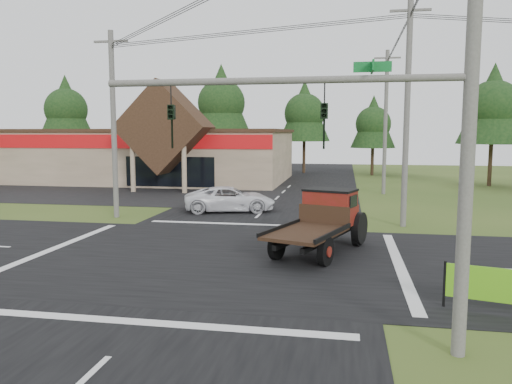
# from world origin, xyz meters

# --- Properties ---
(ground) EXTENTS (120.00, 120.00, 0.00)m
(ground) POSITION_xyz_m (0.00, 0.00, 0.00)
(ground) COLOR #374E1C
(ground) RESTS_ON ground
(road_ns) EXTENTS (12.00, 120.00, 0.02)m
(road_ns) POSITION_xyz_m (0.00, 0.00, 0.01)
(road_ns) COLOR black
(road_ns) RESTS_ON ground
(road_ew) EXTENTS (120.00, 12.00, 0.02)m
(road_ew) POSITION_xyz_m (0.00, 0.00, 0.01)
(road_ew) COLOR black
(road_ew) RESTS_ON ground
(parking_apron) EXTENTS (28.00, 14.00, 0.02)m
(parking_apron) POSITION_xyz_m (-14.00, 19.00, 0.01)
(parking_apron) COLOR black
(parking_apron) RESTS_ON ground
(cvs_building) EXTENTS (30.40, 18.20, 9.19)m
(cvs_building) POSITION_xyz_m (-15.70, 29.57, 2.78)
(cvs_building) COLOR gray
(cvs_building) RESTS_ON ground
(traffic_signal_mast) EXTENTS (8.12, 0.24, 7.00)m
(traffic_signal_mast) POSITION_xyz_m (5.82, -7.50, 4.43)
(traffic_signal_mast) COLOR #595651
(traffic_signal_mast) RESTS_ON ground
(utility_pole_nr) EXTENTS (2.00, 0.30, 11.00)m
(utility_pole_nr) POSITION_xyz_m (7.50, -7.50, 5.64)
(utility_pole_nr) COLOR #595651
(utility_pole_nr) RESTS_ON ground
(utility_pole_nw) EXTENTS (2.00, 0.30, 10.50)m
(utility_pole_nw) POSITION_xyz_m (-8.00, 8.00, 5.39)
(utility_pole_nw) COLOR #595651
(utility_pole_nw) RESTS_ON ground
(utility_pole_ne) EXTENTS (2.00, 0.30, 11.50)m
(utility_pole_ne) POSITION_xyz_m (8.00, 8.00, 5.89)
(utility_pole_ne) COLOR #595651
(utility_pole_ne) RESTS_ON ground
(utility_pole_n) EXTENTS (2.00, 0.30, 11.20)m
(utility_pole_n) POSITION_xyz_m (8.00, 22.00, 5.74)
(utility_pole_n) COLOR #595651
(utility_pole_n) RESTS_ON ground
(tree_row_a) EXTENTS (6.72, 6.72, 12.12)m
(tree_row_a) POSITION_xyz_m (-30.00, 40.00, 8.05)
(tree_row_a) COLOR #332316
(tree_row_a) RESTS_ON ground
(tree_row_b) EXTENTS (5.60, 5.60, 10.10)m
(tree_row_b) POSITION_xyz_m (-20.00, 42.00, 6.70)
(tree_row_b) COLOR #332316
(tree_row_b) RESTS_ON ground
(tree_row_c) EXTENTS (7.28, 7.28, 13.13)m
(tree_row_c) POSITION_xyz_m (-10.00, 41.00, 8.72)
(tree_row_c) COLOR #332316
(tree_row_c) RESTS_ON ground
(tree_row_d) EXTENTS (6.16, 6.16, 11.11)m
(tree_row_d) POSITION_xyz_m (0.00, 42.00, 7.38)
(tree_row_d) COLOR #332316
(tree_row_d) RESTS_ON ground
(tree_row_e) EXTENTS (5.04, 5.04, 9.09)m
(tree_row_e) POSITION_xyz_m (8.00, 40.00, 6.03)
(tree_row_e) COLOR #332316
(tree_row_e) RESTS_ON ground
(tree_side_ne) EXTENTS (6.16, 6.16, 11.11)m
(tree_side_ne) POSITION_xyz_m (18.00, 30.00, 7.38)
(tree_side_ne) COLOR #332316
(tree_side_ne) RESTS_ON ground
(antique_flatbed_truck) EXTENTS (4.20, 6.52, 2.55)m
(antique_flatbed_truck) POSITION_xyz_m (3.97, 1.38, 1.27)
(antique_flatbed_truck) COLOR #531A0B
(antique_flatbed_truck) RESTS_ON ground
(white_pickup) EXTENTS (6.04, 3.93, 1.55)m
(white_pickup) POSITION_xyz_m (-2.03, 11.26, 0.77)
(white_pickup) COLOR white
(white_pickup) RESTS_ON ground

